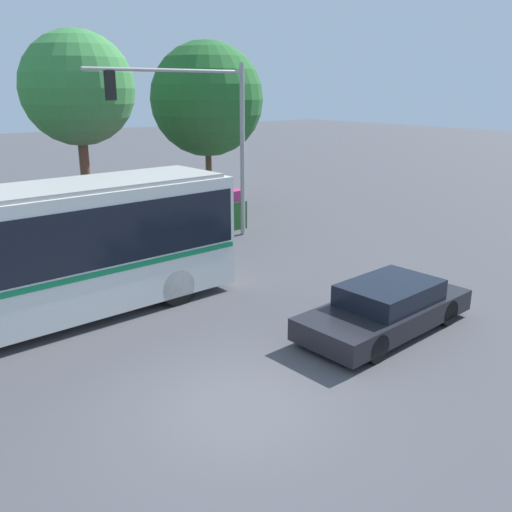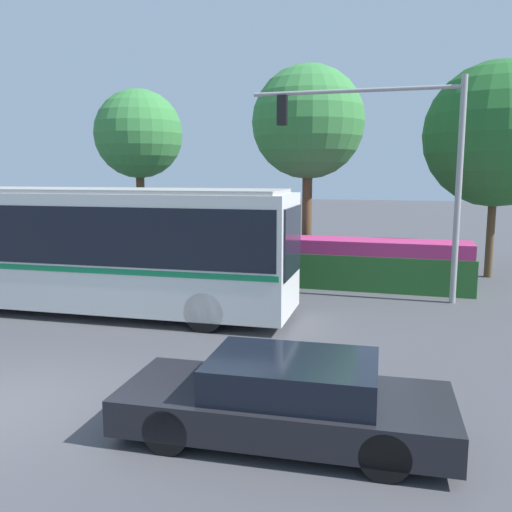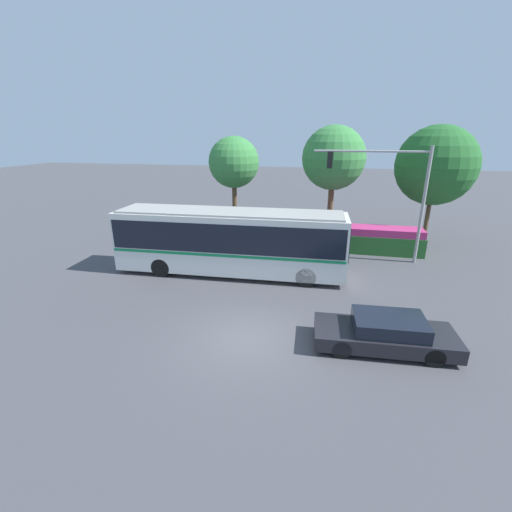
# 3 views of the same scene
# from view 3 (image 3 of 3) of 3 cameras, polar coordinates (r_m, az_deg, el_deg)

# --- Properties ---
(ground_plane) EXTENTS (140.00, 140.00, 0.00)m
(ground_plane) POSITION_cam_3_polar(r_m,az_deg,el_deg) (13.20, -1.54, -13.29)
(ground_plane) COLOR #444449
(city_bus) EXTENTS (12.12, 3.00, 3.41)m
(city_bus) POSITION_cam_3_polar(r_m,az_deg,el_deg) (18.28, -4.30, 2.87)
(city_bus) COLOR silver
(city_bus) RESTS_ON ground
(sedan_foreground) EXTENTS (4.89, 2.13, 1.21)m
(sedan_foreground) POSITION_cam_3_polar(r_m,az_deg,el_deg) (13.17, 20.43, -11.77)
(sedan_foreground) COLOR black
(sedan_foreground) RESTS_ON ground
(traffic_light_pole) EXTENTS (6.24, 0.24, 6.55)m
(traffic_light_pole) POSITION_cam_3_polar(r_m,az_deg,el_deg) (21.12, 21.76, 10.69)
(traffic_light_pole) COLOR gray
(traffic_light_pole) RESTS_ON ground
(flowering_hedge) EXTENTS (7.26, 1.54, 1.63)m
(flowering_hedge) POSITION_cam_3_polar(r_m,az_deg,el_deg) (23.12, 17.09, 2.65)
(flowering_hedge) COLOR #286028
(flowering_hedge) RESTS_ON ground
(street_tree_left) EXTENTS (3.41, 3.41, 7.02)m
(street_tree_left) POSITION_cam_3_polar(r_m,az_deg,el_deg) (24.29, -3.65, 15.01)
(street_tree_left) COLOR brown
(street_tree_left) RESTS_ON ground
(street_tree_centre) EXTENTS (4.10, 4.10, 7.70)m
(street_tree_centre) POSITION_cam_3_polar(r_m,az_deg,el_deg) (23.93, 12.62, 15.36)
(street_tree_centre) COLOR brown
(street_tree_centre) RESTS_ON ground
(street_tree_right) EXTENTS (5.14, 5.14, 7.74)m
(street_tree_right) POSITION_cam_3_polar(r_m,az_deg,el_deg) (26.21, 27.41, 13.02)
(street_tree_right) COLOR brown
(street_tree_right) RESTS_ON ground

